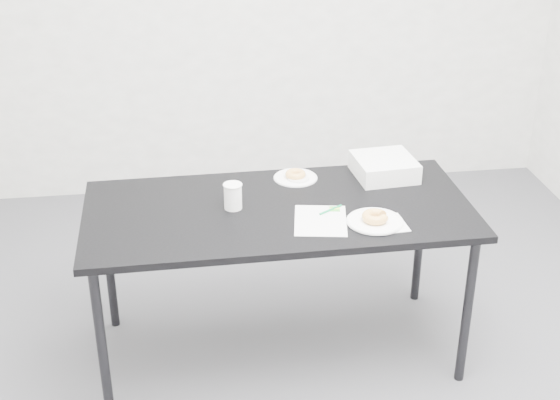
{
  "coord_description": "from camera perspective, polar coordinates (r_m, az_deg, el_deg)",
  "views": [
    {
      "loc": [
        -0.45,
        -2.79,
        2.29
      ],
      "look_at": [
        -0.06,
        0.02,
        0.87
      ],
      "focal_mm": 50.0,
      "sensor_mm": 36.0,
      "label": 1
    }
  ],
  "objects": [
    {
      "name": "floor",
      "position": [
        3.63,
        0.98,
        -12.38
      ],
      "size": [
        4.0,
        4.0,
        0.0
      ],
      "primitive_type": "plane",
      "color": "#46464B",
      "rests_on": "ground"
    },
    {
      "name": "table",
      "position": [
        3.37,
        -0.11,
        -1.41
      ],
      "size": [
        1.67,
        0.8,
        0.76
      ],
      "rotation": [
        0.0,
        0.0,
        0.01
      ],
      "color": "black",
      "rests_on": "floor"
    },
    {
      "name": "scorecard",
      "position": [
        3.24,
        2.98,
        -1.51
      ],
      "size": [
        0.26,
        0.31,
        0.0
      ],
      "primitive_type": "cube",
      "rotation": [
        0.0,
        0.0,
        -0.17
      ],
      "color": "white",
      "rests_on": "table"
    },
    {
      "name": "logo_patch",
      "position": [
        3.33,
        4.02,
        -0.65
      ],
      "size": [
        0.05,
        0.05,
        0.0
      ],
      "primitive_type": "cube",
      "rotation": [
        0.0,
        0.0,
        -0.17
      ],
      "color": "green",
      "rests_on": "scorecard"
    },
    {
      "name": "pen",
      "position": [
        3.32,
        3.72,
        -0.71
      ],
      "size": [
        0.11,
        0.08,
        0.01
      ],
      "primitive_type": "cylinder",
      "rotation": [
        0.0,
        1.57,
        0.58
      ],
      "color": "#0B7F45",
      "rests_on": "scorecard"
    },
    {
      "name": "napkin",
      "position": [
        3.24,
        7.72,
        -1.74
      ],
      "size": [
        0.18,
        0.18,
        0.0
      ],
      "primitive_type": "cube",
      "rotation": [
        0.0,
        0.0,
        0.07
      ],
      "color": "white",
      "rests_on": "table"
    },
    {
      "name": "plate_near",
      "position": [
        3.24,
        6.95,
        -1.56
      ],
      "size": [
        0.24,
        0.24,
        0.01
      ],
      "primitive_type": "cylinder",
      "color": "white",
      "rests_on": "napkin"
    },
    {
      "name": "donut_near",
      "position": [
        3.23,
        6.97,
        -1.22
      ],
      "size": [
        0.12,
        0.12,
        0.04
      ],
      "primitive_type": "torus",
      "rotation": [
        0.0,
        0.0,
        -0.07
      ],
      "color": "#CB8540",
      "rests_on": "plate_near"
    },
    {
      "name": "plate_far",
      "position": [
        3.61,
        1.14,
        1.63
      ],
      "size": [
        0.2,
        0.2,
        0.01
      ],
      "primitive_type": "cylinder",
      "color": "white",
      "rests_on": "table"
    },
    {
      "name": "donut_far",
      "position": [
        3.6,
        1.14,
        1.9
      ],
      "size": [
        0.1,
        0.1,
        0.03
      ],
      "primitive_type": "torus",
      "rotation": [
        0.0,
        0.0,
        0.05
      ],
      "color": "#CB8540",
      "rests_on": "plate_far"
    },
    {
      "name": "coffee_cup",
      "position": [
        3.32,
        -3.46,
        0.28
      ],
      "size": [
        0.08,
        0.08,
        0.11
      ],
      "primitive_type": "cylinder",
      "color": "white",
      "rests_on": "table"
    },
    {
      "name": "cup_lid",
      "position": [
        3.59,
        1.36,
        1.57
      ],
      "size": [
        0.1,
        0.1,
        0.01
      ],
      "primitive_type": "cylinder",
      "color": "silver",
      "rests_on": "table"
    },
    {
      "name": "bakery_box",
      "position": [
        3.65,
        7.63,
        2.42
      ],
      "size": [
        0.29,
        0.29,
        0.09
      ],
      "primitive_type": "cube",
      "rotation": [
        0.0,
        0.0,
        0.09
      ],
      "color": "silver",
      "rests_on": "table"
    }
  ]
}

